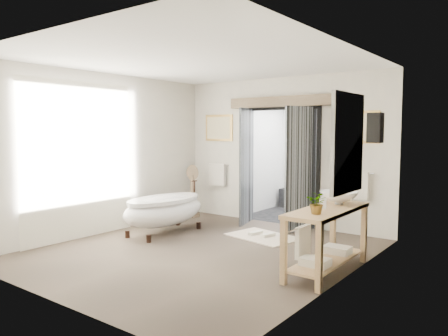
{
  "coord_description": "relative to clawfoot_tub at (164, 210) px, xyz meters",
  "views": [
    {
      "loc": [
        4.26,
        -5.07,
        1.85
      ],
      "look_at": [
        0.0,
        0.6,
        1.25
      ],
      "focal_mm": 35.0,
      "sensor_mm": 36.0,
      "label": 1
    }
  ],
  "objects": [
    {
      "name": "slippers",
      "position": [
        1.54,
        0.86,
        -0.39
      ],
      "size": [
        0.41,
        0.29,
        0.05
      ],
      "color": "beige",
      "rests_on": "rug"
    },
    {
      "name": "soap_bottle_a",
      "position": [
        3.22,
        -0.35,
        0.51
      ],
      "size": [
        0.11,
        0.11,
        0.19
      ],
      "primitive_type": "imported",
      "rotation": [
        0.0,
        0.0,
        0.35
      ],
      "color": "gray",
      "rests_on": "vanity"
    },
    {
      "name": "clawfoot_tub",
      "position": [
        0.0,
        0.0,
        0.0
      ],
      "size": [
        0.81,
        1.82,
        0.89
      ],
      "color": "black",
      "rests_on": "ground_plane"
    },
    {
      "name": "back_wall_dressing",
      "position": [
        1.29,
        1.79,
        1.13
      ],
      "size": [
        3.82,
        0.79,
        2.52
      ],
      "color": "black",
      "rests_on": "ground_plane"
    },
    {
      "name": "basin",
      "position": [
        3.26,
        0.09,
        0.51
      ],
      "size": [
        0.54,
        0.54,
        0.18
      ],
      "primitive_type": "imported",
      "rotation": [
        0.0,
        0.0,
        -0.04
      ],
      "color": "white",
      "rests_on": "vanity"
    },
    {
      "name": "soap_bottle_b",
      "position": [
        3.21,
        0.28,
        0.49
      ],
      "size": [
        0.14,
        0.14,
        0.15
      ],
      "primitive_type": "imported",
      "rotation": [
        0.0,
        0.0,
        0.19
      ],
      "color": "gray",
      "rests_on": "vanity"
    },
    {
      "name": "ground_plane",
      "position": [
        1.29,
        -0.52,
        -0.43
      ],
      "size": [
        5.0,
        5.0,
        0.0
      ],
      "primitive_type": "plane",
      "color": "brown"
    },
    {
      "name": "rug",
      "position": [
        1.59,
        0.83,
        -0.43
      ],
      "size": [
        1.33,
        1.01,
        0.01
      ],
      "primitive_type": "cube",
      "rotation": [
        0.0,
        0.0,
        -0.19
      ],
      "color": "beige",
      "rests_on": "ground_plane"
    },
    {
      "name": "plant",
      "position": [
        3.33,
        -0.75,
        0.55
      ],
      "size": [
        0.25,
        0.22,
        0.27
      ],
      "primitive_type": "imported",
      "rotation": [
        0.0,
        0.0,
        -0.01
      ],
      "color": "gray",
      "rests_on": "vanity"
    },
    {
      "name": "vanity",
      "position": [
        3.25,
        -0.32,
        0.07
      ],
      "size": [
        0.57,
        1.6,
        0.85
      ],
      "color": "#AF8054",
      "rests_on": "ground_plane"
    },
    {
      "name": "pedestal_mirror",
      "position": [
        -0.59,
        1.46,
        0.05
      ],
      "size": [
        0.33,
        0.22,
        1.13
      ],
      "color": "#706049",
      "rests_on": "ground_plane"
    },
    {
      "name": "shower_room",
      "position": [
        1.29,
        3.47,
        0.47
      ],
      "size": [
        2.22,
        2.01,
        2.51
      ],
      "color": "black",
      "rests_on": "ground_plane"
    },
    {
      "name": "room_shell",
      "position": [
        1.26,
        -0.65,
        1.42
      ],
      "size": [
        4.52,
        5.02,
        2.91
      ],
      "color": "beige",
      "rests_on": "ground_plane"
    }
  ]
}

